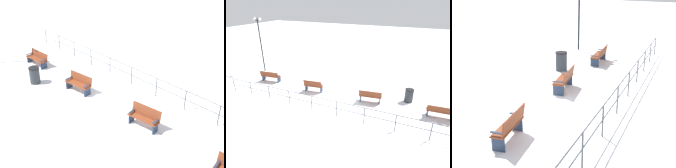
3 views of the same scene
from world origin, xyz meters
The scene contains 8 objects.
ground_plane centered at (0.00, 0.00, 0.00)m, with size 80.00×80.00×0.00m, color white.
bench_nearest centered at (-0.11, -6.49, 0.44)m, with size 0.63×1.68×0.83m.
bench_second centered at (0.01, -2.17, 0.47)m, with size 0.74×1.56×0.91m.
bench_third centered at (-0.16, 2.15, 0.49)m, with size 0.66×1.46×0.94m.
bench_fourth centered at (0.05, 6.48, 0.49)m, with size 0.74×1.75×0.92m.
lamppost_middle centered at (1.95, 8.96, 3.37)m, with size 0.26×0.87×4.94m.
waterfront_railing centered at (-2.50, 0.00, 0.68)m, with size 0.05×18.81×1.02m.
trash_bin centered at (1.21, -4.52, 0.46)m, with size 0.58×0.58×0.92m.
Camera 2 is at (-11.53, -5.13, 6.48)m, focal length 31.52 mm.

